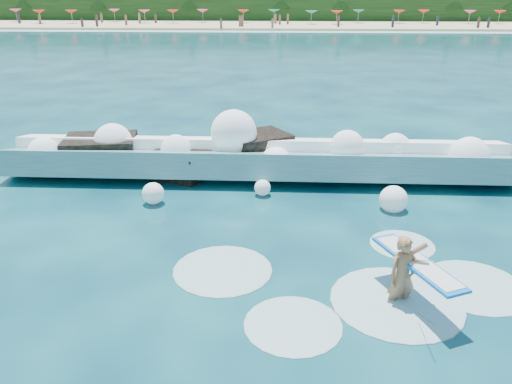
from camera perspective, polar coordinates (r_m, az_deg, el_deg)
ground at (r=11.88m, az=-7.83°, el=-8.92°), size 200.00×200.00×0.00m
beach at (r=88.18m, az=1.61°, el=18.54°), size 140.00×20.00×0.40m
wet_band at (r=77.22m, az=1.40°, el=17.87°), size 140.00×5.00×0.08m
treeline at (r=98.04m, az=1.78°, el=20.27°), size 140.00×4.00×5.00m
breaking_wave at (r=17.45m, az=0.18°, el=3.63°), size 17.25×2.72×1.49m
rock_cluster at (r=18.28m, az=-9.49°, el=4.01°), size 8.40×3.48×1.45m
surfer_with_board at (r=10.86m, az=16.74°, el=-8.90°), size 1.51×2.95×1.81m
wave_spray at (r=17.20m, az=-0.03°, el=5.02°), size 15.61×4.34×2.32m
surf_foam at (r=11.36m, az=13.75°, el=-11.01°), size 9.24×5.26×0.14m
beach_umbrellas at (r=89.78m, az=1.55°, el=19.92°), size 111.85×6.61×0.50m
beachgoers at (r=86.51m, az=8.18°, el=18.87°), size 103.40×12.89×1.92m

